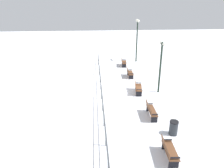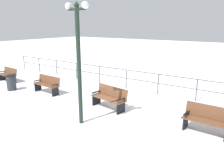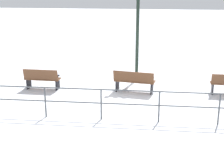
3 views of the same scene
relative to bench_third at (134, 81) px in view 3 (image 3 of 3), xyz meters
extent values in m
plane|color=white|center=(0.04, -0.01, -0.48)|extent=(80.00, 80.00, 0.00)
cube|color=black|center=(0.19, -3.15, -0.25)|extent=(0.39, 0.07, 0.45)
cube|color=black|center=(0.21, -3.15, 0.10)|extent=(0.39, 0.09, 0.04)
cube|color=brown|center=(0.08, -0.01, -0.02)|extent=(0.77, 1.71, 0.04)
cube|color=brown|center=(-0.17, 0.03, 0.22)|extent=(0.38, 1.64, 0.44)
cube|color=black|center=(-0.04, -0.73, -0.25)|extent=(0.46, 0.12, 0.46)
cube|color=black|center=(0.20, 0.70, -0.25)|extent=(0.46, 0.12, 0.46)
cube|color=black|center=(-0.02, -0.73, 0.10)|extent=(0.47, 0.14, 0.04)
cube|color=black|center=(0.22, 0.70, 0.10)|extent=(0.47, 0.14, 0.04)
cube|color=brown|center=(0.05, 3.84, -0.04)|extent=(0.55, 1.48, 0.04)
cube|color=brown|center=(-0.20, 3.85, 0.20)|extent=(0.17, 1.47, 0.45)
cube|color=black|center=(0.03, 3.21, -0.26)|extent=(0.45, 0.07, 0.43)
cube|color=black|center=(0.07, 4.47, -0.26)|extent=(0.45, 0.07, 0.43)
cube|color=black|center=(0.05, 3.20, 0.08)|extent=(0.45, 0.09, 0.04)
cube|color=black|center=(0.09, 4.47, 0.08)|extent=(0.45, 0.09, 0.04)
cylinder|color=#1E2D23|center=(1.74, -0.02, 1.54)|extent=(0.14, 0.14, 4.03)
cylinder|color=#4C5156|center=(-2.96, -2.82, 0.04)|extent=(0.05, 0.05, 1.04)
cylinder|color=#4C5156|center=(-2.96, -0.95, 0.04)|extent=(0.05, 0.05, 1.04)
cylinder|color=#4C5156|center=(-2.96, 0.92, 0.04)|extent=(0.05, 0.05, 1.04)
cylinder|color=#4C5156|center=(-2.96, 2.80, 0.04)|extent=(0.05, 0.05, 1.04)
cylinder|color=#4C5156|center=(-2.96, -0.01, 0.56)|extent=(0.04, 20.61, 0.04)
cylinder|color=#4C5156|center=(-2.96, -0.01, 0.09)|extent=(0.04, 20.61, 0.04)
camera|label=1|loc=(-3.39, -15.43, 6.44)|focal=33.57mm
camera|label=2|loc=(7.05, 4.98, 2.97)|focal=34.81mm
camera|label=3|loc=(-13.30, -0.61, 3.97)|focal=54.81mm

